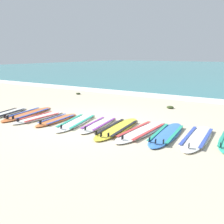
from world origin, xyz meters
TOP-DOWN VIEW (x-y plane):
  - ground_plane at (0.00, 0.00)m, footprint 80.00×80.00m
  - wave_foam_strip at (0.00, 5.81)m, footprint 80.00×0.72m
  - surfboard_0 at (-3.30, -0.61)m, footprint 0.93×2.10m
  - surfboard_1 at (-2.59, -0.26)m, footprint 1.07×2.55m
  - surfboard_2 at (-1.85, -0.41)m, footprint 0.55×2.10m
  - surfboard_3 at (-1.13, -0.31)m, footprint 0.67×1.97m
  - surfboard_4 at (-0.43, -0.18)m, footprint 1.15×2.46m
  - surfboard_5 at (0.31, -0.02)m, footprint 0.86×2.17m
  - surfboard_6 at (1.00, -0.08)m, footprint 0.91×2.57m
  - surfboard_7 at (1.71, 0.04)m, footprint 0.72×2.56m
  - surfboard_8 at (2.37, 0.15)m, footprint 0.86×2.48m
  - surfboard_9 at (3.13, 0.29)m, footprint 0.78×2.46m
  - seaweed_clump_near_shoreline at (-4.15, 4.31)m, footprint 0.26×0.21m
  - seaweed_clump_mid_sand at (1.22, 3.49)m, footprint 0.29×0.23m

SIDE VIEW (x-z plane):
  - ground_plane at x=0.00m, z-range 0.00..0.00m
  - surfboard_7 at x=1.71m, z-range -0.05..0.13m
  - surfboard_9 at x=3.13m, z-range -0.05..0.13m
  - surfboard_4 at x=-0.43m, z-range -0.05..0.13m
  - surfboard_5 at x=0.31m, z-range -0.05..0.13m
  - surfboard_2 at x=-1.85m, z-range -0.05..0.13m
  - surfboard_0 at x=-3.30m, z-range -0.05..0.13m
  - surfboard_3 at x=-1.13m, z-range -0.05..0.13m
  - surfboard_6 at x=1.00m, z-range -0.05..0.13m
  - surfboard_1 at x=-2.59m, z-range -0.05..0.13m
  - surfboard_8 at x=2.37m, z-range -0.05..0.13m
  - seaweed_clump_near_shoreline at x=-4.15m, z-range 0.00..0.09m
  - seaweed_clump_mid_sand at x=1.22m, z-range 0.00..0.10m
  - wave_foam_strip at x=0.00m, z-range 0.00..0.11m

